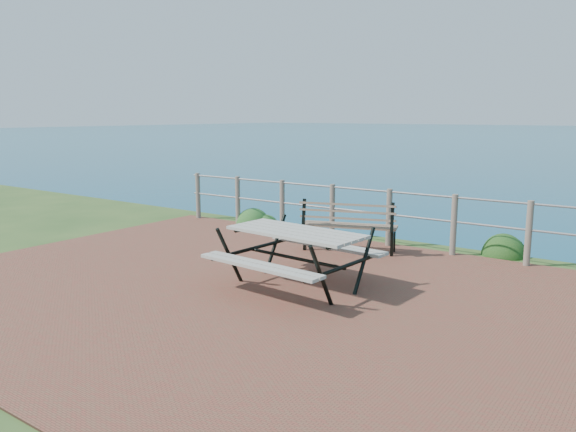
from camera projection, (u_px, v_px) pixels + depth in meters
name	position (u px, v px, depth m)	size (l,w,h in m)	color
ground	(274.00, 296.00, 7.18)	(10.00, 7.00, 0.12)	brown
safety_railing	(389.00, 214.00, 9.76)	(9.40, 0.10, 1.00)	#6B5B4C
picnic_table	(296.00, 253.00, 7.38)	(1.88, 1.59, 0.77)	gray
park_bench	(349.00, 218.00, 9.36)	(1.62, 0.88, 0.89)	brown
shrub_lip_west	(262.00, 223.00, 11.95)	(0.77, 0.77, 0.52)	#1D4E1D
shrub_lip_east	(518.00, 255.00, 9.29)	(0.87, 0.87, 0.65)	#134015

